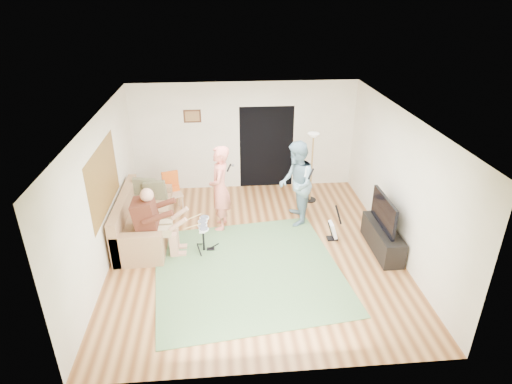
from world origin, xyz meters
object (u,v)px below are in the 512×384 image
tv_cabinet (382,239)px  guitar_spare (333,230)px  sofa (141,223)px  drum_kit (203,238)px  singer (220,188)px  dining_chair (174,197)px  television (384,212)px  torchiere_lamp (312,155)px  guitarist (296,184)px

tv_cabinet → guitar_spare: bearing=151.8°
sofa → drum_kit: (1.30, -0.65, -0.03)m
tv_cabinet → drum_kit: bearing=175.6°
singer → dining_chair: 1.52m
dining_chair → tv_cabinet: (4.22, -2.04, -0.08)m
television → drum_kit: bearing=175.6°
drum_kit → television: bearing=-4.4°
singer → torchiere_lamp: 2.43m
drum_kit → torchiere_lamp: 3.32m
singer → torchiere_lamp: bearing=122.3°
drum_kit → guitarist: 2.30m
guitar_spare → dining_chair: (-3.36, 1.58, 0.10)m
guitarist → dining_chair: (-2.70, 0.80, -0.60)m
drum_kit → singer: (0.35, 0.89, 0.64)m
singer → guitar_spare: singer is taller
singer → television: singer is taller
drum_kit → guitarist: guitarist is taller
guitar_spare → television: bearing=-29.7°
guitar_spare → dining_chair: bearing=154.8°
guitar_spare → torchiere_lamp: torchiere_lamp is taller
sofa → dining_chair: sofa is taller
torchiere_lamp → dining_chair: bearing=-176.4°
torchiere_lamp → dining_chair: size_ratio=1.86×
sofa → singer: bearing=8.3°
drum_kit → guitarist: bearing=26.4°
tv_cabinet → torchiere_lamp: bearing=113.6°
singer → guitarist: 1.62m
guitar_spare → guitarist: bearing=130.1°
dining_chair → drum_kit: bearing=-87.0°
singer → guitarist: size_ratio=1.00×
drum_kit → torchiere_lamp: bearing=38.2°
sofa → guitarist: guitarist is taller
drum_kit → tv_cabinet: 3.51m
guitarist → guitar_spare: bearing=44.9°
sofa → singer: (1.66, 0.24, 0.61)m
guitarist → tv_cabinet: (1.52, -1.25, -0.67)m
sofa → television: size_ratio=2.03×
television → tv_cabinet: bearing=0.0°
guitarist → dining_chair: size_ratio=2.03×
guitar_spare → television: (0.81, -0.46, 0.63)m
drum_kit → torchiere_lamp: (2.52, 1.98, 0.88)m
torchiere_lamp → dining_chair: torchiere_lamp is taller
torchiere_lamp → dining_chair: 3.35m
singer → torchiere_lamp: (2.16, 1.09, 0.24)m
dining_chair → television: (4.17, -2.04, 0.52)m
drum_kit → television: 3.51m
guitar_spare → television: size_ratio=0.69×
torchiere_lamp → singer: bearing=-153.3°
torchiere_lamp → tv_cabinet: (0.98, -2.25, -0.92)m
drum_kit → singer: 1.15m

